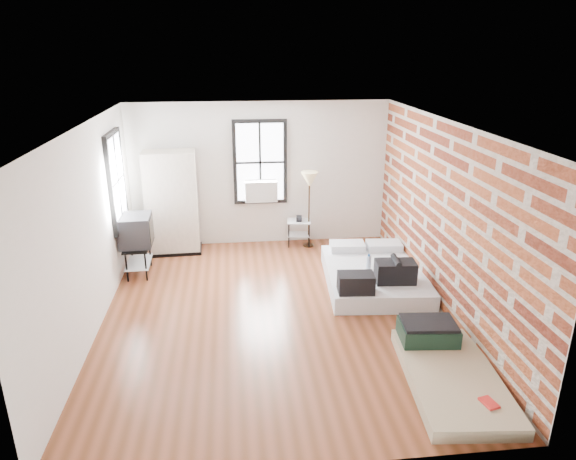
{
  "coord_description": "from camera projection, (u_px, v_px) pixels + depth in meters",
  "views": [
    {
      "loc": [
        -0.55,
        -6.77,
        3.79
      ],
      "look_at": [
        0.24,
        0.3,
        1.21
      ],
      "focal_mm": 32.0,
      "sensor_mm": 36.0,
      "label": 1
    }
  ],
  "objects": [
    {
      "name": "ground",
      "position": [
        274.0,
        313.0,
        7.68
      ],
      "size": [
        6.0,
        6.0,
        0.0
      ],
      "primitive_type": "plane",
      "color": "#5E3018",
      "rests_on": "ground"
    },
    {
      "name": "room_shell",
      "position": [
        287.0,
        194.0,
        7.45
      ],
      "size": [
        5.02,
        6.02,
        2.8
      ],
      "color": "silver",
      "rests_on": "ground"
    },
    {
      "name": "mattress_main",
      "position": [
        374.0,
        274.0,
        8.54
      ],
      "size": [
        1.73,
        2.24,
        0.68
      ],
      "rotation": [
        0.0,
        0.0,
        -0.08
      ],
      "color": "white",
      "rests_on": "ground"
    },
    {
      "name": "mattress_bare",
      "position": [
        446.0,
        366.0,
        6.2
      ],
      "size": [
        1.2,
        2.04,
        0.42
      ],
      "rotation": [
        0.0,
        0.0,
        -0.09
      ],
      "color": "tan",
      "rests_on": "ground"
    },
    {
      "name": "wardrobe",
      "position": [
        172.0,
        203.0,
        9.64
      ],
      "size": [
        1.02,
        0.61,
        1.96
      ],
      "rotation": [
        0.0,
        0.0,
        0.04
      ],
      "color": "black",
      "rests_on": "ground"
    },
    {
      "name": "side_table",
      "position": [
        299.0,
        226.0,
        10.16
      ],
      "size": [
        0.5,
        0.42,
        0.6
      ],
      "rotation": [
        0.0,
        0.0,
        -0.13
      ],
      "color": "black",
      "rests_on": "ground"
    },
    {
      "name": "floor_lamp",
      "position": [
        309.0,
        184.0,
        9.81
      ],
      "size": [
        0.32,
        0.32,
        1.51
      ],
      "color": "#312110",
      "rests_on": "ground"
    },
    {
      "name": "tv_stand",
      "position": [
        136.0,
        232.0,
        8.76
      ],
      "size": [
        0.55,
        0.77,
        1.07
      ],
      "rotation": [
        0.0,
        0.0,
        0.03
      ],
      "color": "black",
      "rests_on": "ground"
    }
  ]
}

